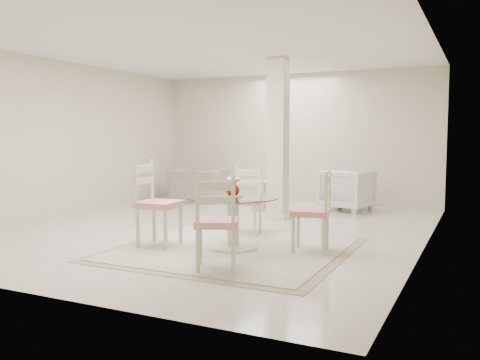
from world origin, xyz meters
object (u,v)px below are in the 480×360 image
at_px(dining_chair_east, 317,206).
at_px(side_table, 265,196).
at_px(recliner_taupe, 198,185).
at_px(dining_chair_west, 154,197).
at_px(dining_chair_south, 216,216).
at_px(red_vase, 233,187).
at_px(dining_chair_north, 247,195).
at_px(armchair_white, 348,190).
at_px(column, 278,139).
at_px(dining_table, 233,223).

xyz_separation_m(dining_chair_east, side_table, (-1.96, 3.06, -0.32)).
relative_size(dining_chair_east, recliner_taupe, 1.01).
bearing_deg(dining_chair_west, dining_chair_south, -123.54).
height_order(red_vase, dining_chair_north, dining_chair_north).
distance_m(red_vase, armchair_white, 3.98).
distance_m(column, recliner_taupe, 2.91).
bearing_deg(dining_chair_south, dining_table, -99.58).
relative_size(column, armchair_white, 3.18).
xyz_separation_m(dining_chair_south, armchair_white, (0.17, 4.91, -0.20)).
bearing_deg(dining_chair_west, recliner_taupe, 18.88).
height_order(column, dining_chair_north, column).
bearing_deg(dining_chair_east, dining_chair_south, -38.77).
bearing_deg(armchair_white, dining_table, 97.19).
distance_m(dining_chair_south, recliner_taupe, 5.65).
height_order(armchair_white, side_table, armchair_white).
xyz_separation_m(red_vase, dining_chair_east, (0.98, 0.27, -0.21)).
distance_m(dining_table, recliner_taupe, 4.67).
bearing_deg(recliner_taupe, dining_table, 117.14).
bearing_deg(dining_chair_west, armchair_white, -23.54).
xyz_separation_m(dining_table, side_table, (-0.97, 3.33, -0.08)).
relative_size(red_vase, dining_chair_north, 0.23).
relative_size(dining_chair_north, side_table, 1.95).
relative_size(red_vase, dining_chair_east, 0.23).
height_order(dining_chair_west, side_table, dining_chair_west).
distance_m(red_vase, side_table, 3.51).
bearing_deg(dining_table, dining_chair_east, 15.36).
distance_m(column, dining_chair_north, 1.65).
bearing_deg(armchair_white, column, 74.92).
bearing_deg(dining_table, armchair_white, 83.30).
xyz_separation_m(dining_table, dining_chair_south, (0.29, -0.98, 0.25)).
height_order(dining_chair_east, side_table, dining_chair_east).
bearing_deg(red_vase, dining_chair_north, 105.47).
xyz_separation_m(recliner_taupe, armchair_white, (3.20, 0.14, 0.03)).
xyz_separation_m(red_vase, dining_chair_north, (-0.27, 0.98, -0.22)).
height_order(dining_table, dining_chair_north, dining_chair_north).
relative_size(red_vase, dining_chair_south, 0.23).
height_order(column, red_vase, column).
bearing_deg(column, dining_table, -81.39).
distance_m(red_vase, dining_chair_north, 1.04).
height_order(column, dining_chair_south, column).
xyz_separation_m(armchair_white, side_table, (-1.43, -0.60, -0.13)).
relative_size(dining_table, dining_chair_west, 0.95).
relative_size(armchair_white, side_table, 1.55).
xyz_separation_m(dining_chair_west, side_table, (0.02, 3.59, -0.38)).
xyz_separation_m(dining_chair_east, armchair_white, (-0.52, 3.66, -0.19)).
distance_m(column, dining_table, 2.66).
bearing_deg(dining_chair_west, side_table, -4.75).
xyz_separation_m(dining_chair_north, dining_chair_west, (-0.72, -1.25, 0.07)).
bearing_deg(recliner_taupe, red_vase, 117.14).
bearing_deg(dining_chair_west, red_vase, -79.52).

